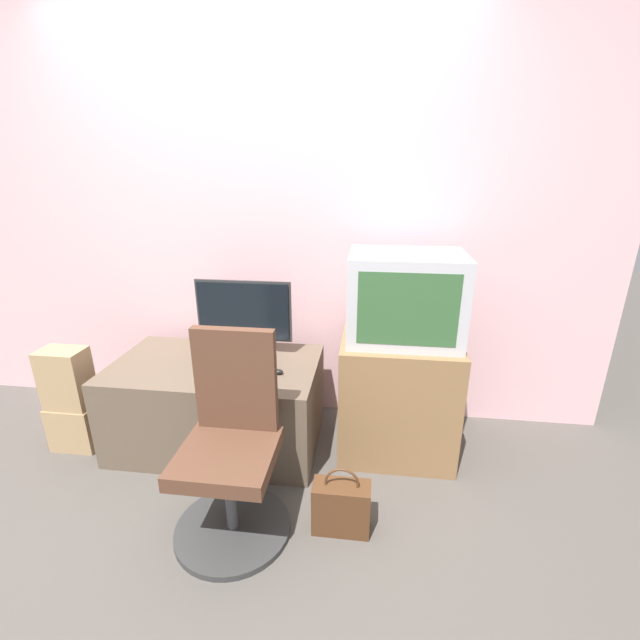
% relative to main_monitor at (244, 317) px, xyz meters
% --- Properties ---
extents(ground_plane, '(12.00, 12.00, 0.00)m').
position_rel_main_monitor_xyz_m(ground_plane, '(0.03, -1.01, -0.75)').
color(ground_plane, '#4C4742').
extents(wall_back, '(4.40, 0.05, 2.60)m').
position_rel_main_monitor_xyz_m(wall_back, '(0.03, 0.31, 0.55)').
color(wall_back, beige).
rests_on(wall_back, ground_plane).
extents(desk, '(1.19, 0.70, 0.53)m').
position_rel_main_monitor_xyz_m(desk, '(-0.14, -0.18, -0.49)').
color(desk, brown).
rests_on(desk, ground_plane).
extents(side_stand, '(0.65, 0.52, 0.71)m').
position_rel_main_monitor_xyz_m(side_stand, '(0.92, -0.11, -0.40)').
color(side_stand, olive).
rests_on(side_stand, ground_plane).
extents(main_monitor, '(0.58, 0.22, 0.45)m').
position_rel_main_monitor_xyz_m(main_monitor, '(0.00, 0.00, 0.00)').
color(main_monitor, '#2D2D2D').
rests_on(main_monitor, desk).
extents(keyboard, '(0.37, 0.10, 0.01)m').
position_rel_main_monitor_xyz_m(keyboard, '(0.02, -0.25, -0.22)').
color(keyboard, white).
rests_on(keyboard, desk).
extents(mouse, '(0.06, 0.04, 0.03)m').
position_rel_main_monitor_xyz_m(mouse, '(0.26, -0.27, -0.21)').
color(mouse, black).
rests_on(mouse, desk).
extents(crt_tv, '(0.60, 0.44, 0.48)m').
position_rel_main_monitor_xyz_m(crt_tv, '(0.93, -0.10, 0.19)').
color(crt_tv, '#B7B7BC').
rests_on(crt_tv, side_stand).
extents(office_chair, '(0.53, 0.53, 0.94)m').
position_rel_main_monitor_xyz_m(office_chair, '(0.16, -0.79, -0.37)').
color(office_chair, '#333333').
rests_on(office_chair, ground_plane).
extents(cardboard_box_lower, '(0.27, 0.18, 0.27)m').
position_rel_main_monitor_xyz_m(cardboard_box_lower, '(-0.97, -0.33, -0.62)').
color(cardboard_box_lower, '#A3845B').
rests_on(cardboard_box_lower, ground_plane).
extents(cardboard_box_upper, '(0.25, 0.17, 0.36)m').
position_rel_main_monitor_xyz_m(cardboard_box_upper, '(-0.97, -0.33, -0.30)').
color(cardboard_box_upper, '#A3845B').
rests_on(cardboard_box_upper, cardboard_box_lower).
extents(handbag, '(0.26, 0.12, 0.34)m').
position_rel_main_monitor_xyz_m(handbag, '(0.65, -0.77, -0.63)').
color(handbag, '#4C2D19').
rests_on(handbag, ground_plane).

